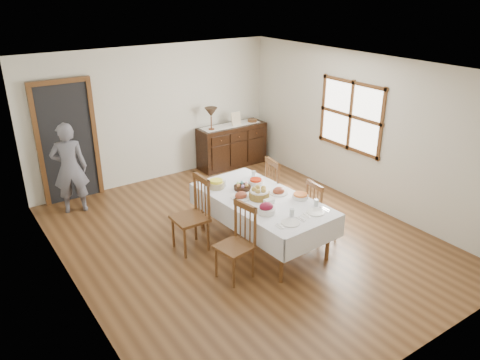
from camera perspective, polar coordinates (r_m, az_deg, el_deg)
ground at (r=7.27m, az=0.45°, el=-7.16°), size 6.00×6.00×0.00m
room_shell at (r=6.86m, az=-2.53°, el=5.92°), size 5.02×6.02×2.65m
dining_table at (r=6.86m, az=2.66°, el=-2.87°), size 1.24×2.25×0.75m
chair_left_near at (r=6.18m, az=-0.32°, el=-7.50°), size 0.49×0.49×1.03m
chair_left_far at (r=6.81m, az=-5.73°, el=-4.07°), size 0.47×0.47×1.12m
chair_right_near at (r=7.15m, az=9.69°, el=-3.65°), size 0.43×0.43×0.96m
chair_right_far at (r=7.63m, az=4.84°, el=-1.14°), size 0.51×0.51×1.07m
sideboard at (r=9.96m, az=-0.99°, el=4.23°), size 1.48×0.54×0.89m
person at (r=8.28m, az=-20.11°, el=1.70°), size 0.60×0.47×1.68m
bread_basket at (r=6.77m, az=2.36°, el=-1.68°), size 0.30×0.30×0.18m
egg_basket at (r=7.09m, az=0.29°, el=-0.85°), size 0.27×0.27×0.11m
ham_platter_a at (r=6.80m, az=0.13°, el=-1.96°), size 0.30×0.30×0.11m
ham_platter_b at (r=6.97m, az=4.74°, el=-1.39°), size 0.28×0.28×0.11m
beet_bowl at (r=6.36m, az=3.21°, el=-3.52°), size 0.26×0.26×0.15m
carrot_bowl at (r=7.27m, az=1.94°, el=-0.20°), size 0.23×0.23×0.08m
pineapple_bowl at (r=7.13m, az=-2.91°, el=-0.50°), size 0.25×0.25×0.13m
casserole_dish at (r=6.85m, az=7.36°, el=-1.95°), size 0.23×0.23×0.07m
butter_dish at (r=6.63m, az=3.56°, el=-2.64°), size 0.14×0.10×0.07m
setting_left at (r=6.21m, az=6.19°, el=-4.78°), size 0.43×0.31×0.10m
setting_right at (r=6.53m, az=9.18°, el=-3.51°), size 0.43×0.31×0.10m
glass_far_a at (r=7.18m, az=-1.97°, el=-0.42°), size 0.06×0.06×0.09m
glass_far_b at (r=7.51m, az=1.66°, el=0.73°), size 0.06×0.06×0.11m
runner at (r=9.83m, az=-1.18°, el=6.71°), size 1.30×0.35×0.01m
table_lamp at (r=9.44m, az=-3.55°, el=8.18°), size 0.26×0.26×0.46m
picture_frame at (r=9.78m, az=-0.49°, el=7.46°), size 0.22×0.08×0.28m
deco_bowl at (r=10.07m, az=1.50°, el=7.25°), size 0.20×0.20×0.06m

